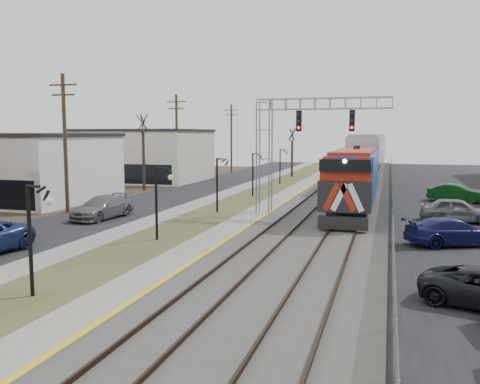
% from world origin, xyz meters
% --- Properties ---
extents(street_west, '(7.00, 120.00, 0.04)m').
position_xyz_m(street_west, '(-11.50, 35.00, 0.02)').
color(street_west, black).
rests_on(street_west, ground).
extents(sidewalk, '(2.00, 120.00, 0.08)m').
position_xyz_m(sidewalk, '(-7.00, 35.00, 0.04)').
color(sidewalk, gray).
rests_on(sidewalk, ground).
extents(grass_median, '(4.00, 120.00, 0.06)m').
position_xyz_m(grass_median, '(-4.00, 35.00, 0.03)').
color(grass_median, '#404927').
rests_on(grass_median, ground).
extents(platform, '(2.00, 120.00, 0.24)m').
position_xyz_m(platform, '(-1.00, 35.00, 0.12)').
color(platform, gray).
rests_on(platform, ground).
extents(ballast_bed, '(8.00, 120.00, 0.20)m').
position_xyz_m(ballast_bed, '(4.00, 35.00, 0.10)').
color(ballast_bed, '#595651').
rests_on(ballast_bed, ground).
extents(platform_edge, '(0.24, 120.00, 0.01)m').
position_xyz_m(platform_edge, '(-0.12, 35.00, 0.24)').
color(platform_edge, gold).
rests_on(platform_edge, platform).
extents(track_near, '(1.58, 120.00, 0.15)m').
position_xyz_m(track_near, '(2.00, 35.00, 0.28)').
color(track_near, '#2D2119').
rests_on(track_near, ballast_bed).
extents(track_far, '(1.58, 120.00, 0.15)m').
position_xyz_m(track_far, '(5.50, 35.00, 0.28)').
color(track_far, '#2D2119').
rests_on(track_far, ballast_bed).
extents(train, '(3.00, 85.85, 5.33)m').
position_xyz_m(train, '(5.50, 66.76, 2.92)').
color(train, '#1650B4').
rests_on(train, ground).
extents(signal_gantry, '(9.00, 1.07, 8.15)m').
position_xyz_m(signal_gantry, '(1.22, 27.99, 5.59)').
color(signal_gantry, gray).
rests_on(signal_gantry, ground).
extents(lampposts, '(0.14, 62.14, 4.00)m').
position_xyz_m(lampposts, '(-4.00, 18.29, 2.00)').
color(lampposts, black).
rests_on(lampposts, ground).
extents(utility_poles, '(0.28, 80.28, 10.00)m').
position_xyz_m(utility_poles, '(-14.50, 25.00, 5.00)').
color(utility_poles, '#4C3823').
rests_on(utility_poles, ground).
extents(fence, '(0.04, 120.00, 1.60)m').
position_xyz_m(fence, '(8.20, 35.00, 0.80)').
color(fence, gray).
rests_on(fence, ground).
extents(bare_trees, '(12.30, 42.30, 5.95)m').
position_xyz_m(bare_trees, '(-12.66, 38.91, 2.70)').
color(bare_trees, '#382D23').
rests_on(bare_trees, ground).
extents(car_lot_d, '(5.26, 3.79, 1.41)m').
position_xyz_m(car_lot_d, '(11.16, 21.10, 0.71)').
color(car_lot_d, '#171950').
rests_on(car_lot_d, ground).
extents(car_lot_e, '(4.70, 2.07, 1.57)m').
position_xyz_m(car_lot_e, '(12.26, 28.59, 0.79)').
color(car_lot_e, slate).
rests_on(car_lot_e, ground).
extents(car_lot_f, '(4.74, 2.55, 1.48)m').
position_xyz_m(car_lot_f, '(13.38, 39.25, 0.74)').
color(car_lot_f, '#0D4313').
rests_on(car_lot_f, ground).
extents(car_street_b, '(2.66, 5.43, 1.52)m').
position_xyz_m(car_street_b, '(-10.63, 23.39, 0.76)').
color(car_street_b, slate).
rests_on(car_street_b, ground).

